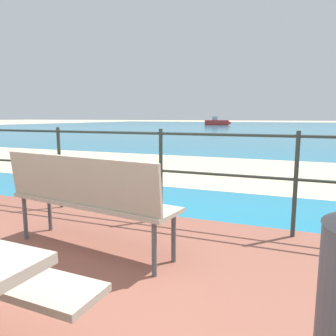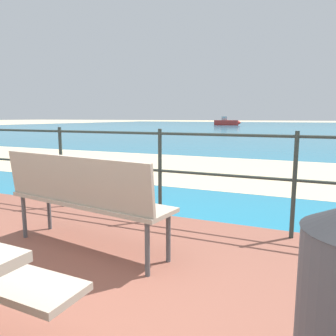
% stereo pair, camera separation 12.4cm
% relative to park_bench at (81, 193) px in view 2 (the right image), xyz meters
% --- Properties ---
extents(sea_water, '(90.00, 90.00, 0.01)m').
position_rel_park_bench_xyz_m(sea_water, '(0.24, 38.72, -0.60)').
color(sea_water, teal).
rests_on(sea_water, ground).
extents(beach_strip, '(54.02, 4.86, 0.01)m').
position_rel_park_bench_xyz_m(beach_strip, '(0.24, 5.43, -0.60)').
color(beach_strip, beige).
rests_on(beach_strip, ground).
extents(park_bench, '(1.74, 0.66, 0.89)m').
position_rel_park_bench_xyz_m(park_bench, '(0.00, 0.00, 0.00)').
color(park_bench, tan).
rests_on(park_bench, patio_paving).
extents(railing_fence, '(5.94, 0.04, 1.08)m').
position_rel_park_bench_xyz_m(railing_fence, '(0.24, 1.13, 0.14)').
color(railing_fence, '#2D3833').
rests_on(railing_fence, patio_paving).
extents(boat_mid, '(4.25, 2.07, 1.35)m').
position_rel_park_bench_xyz_m(boat_mid, '(-10.49, 48.36, -0.15)').
color(boat_mid, red).
rests_on(boat_mid, sea_water).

